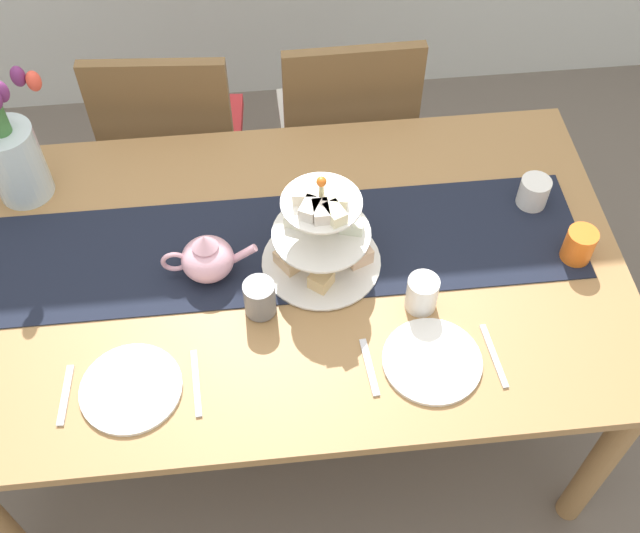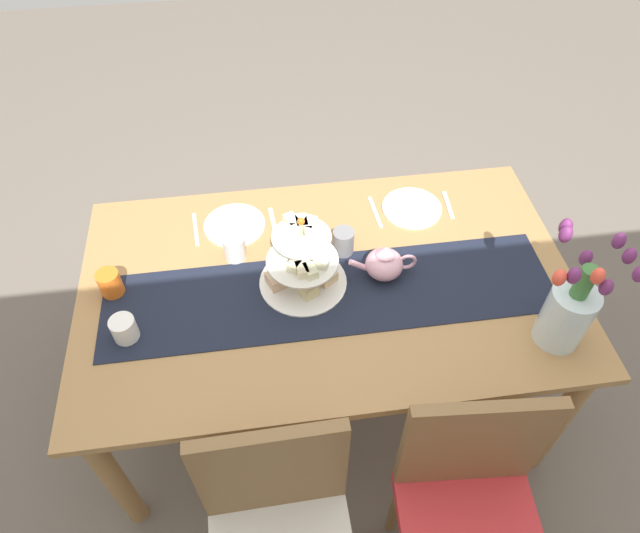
{
  "view_description": "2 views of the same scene",
  "coord_description": "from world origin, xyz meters",
  "px_view_note": "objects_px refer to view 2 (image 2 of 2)",
  "views": [
    {
      "loc": [
        -0.04,
        -1.18,
        2.27
      ],
      "look_at": [
        0.07,
        -0.08,
        0.82
      ],
      "focal_mm": 43.21,
      "sensor_mm": 36.0,
      "label": 1
    },
    {
      "loc": [
        0.2,
        1.24,
        2.24
      ],
      "look_at": [
        0.02,
        -0.01,
        0.8
      ],
      "focal_mm": 31.81,
      "sensor_mm": 36.0,
      "label": 2
    }
  ],
  "objects_px": {
    "dining_table": "(327,297)",
    "mug_white_text": "(234,248)",
    "teapot": "(385,263)",
    "knife_right": "(196,229)",
    "mug_orange": "(110,283)",
    "knife_left": "(375,212)",
    "mug_grey": "(343,242)",
    "fork_left": "(448,205)",
    "tiered_cake_stand": "(302,264)",
    "chair_left": "(471,507)",
    "dinner_plate_right": "(235,225)",
    "tulip_vase": "(570,308)",
    "cream_jug": "(124,329)",
    "fork_right": "(273,222)",
    "dinner_plate_left": "(412,208)"
  },
  "relations": [
    {
      "from": "knife_right",
      "to": "knife_left",
      "type": "bearing_deg",
      "value": 180.0
    },
    {
      "from": "dining_table",
      "to": "knife_left",
      "type": "distance_m",
      "value": 0.4
    },
    {
      "from": "dining_table",
      "to": "mug_white_text",
      "type": "xyz_separation_m",
      "value": [
        0.31,
        -0.15,
        0.14
      ]
    },
    {
      "from": "fork_right",
      "to": "knife_right",
      "type": "relative_size",
      "value": 0.88
    },
    {
      "from": "knife_left",
      "to": "mug_grey",
      "type": "bearing_deg",
      "value": 49.75
    },
    {
      "from": "chair_left",
      "to": "fork_left",
      "type": "bearing_deg",
      "value": -100.67
    },
    {
      "from": "chair_left",
      "to": "mug_orange",
      "type": "xyz_separation_m",
      "value": [
        1.05,
        -0.78,
        0.28
      ]
    },
    {
      "from": "dinner_plate_left",
      "to": "mug_orange",
      "type": "relative_size",
      "value": 2.42
    },
    {
      "from": "dining_table",
      "to": "knife_right",
      "type": "height_order",
      "value": "knife_right"
    },
    {
      "from": "dinner_plate_left",
      "to": "dinner_plate_right",
      "type": "distance_m",
      "value": 0.68
    },
    {
      "from": "tiered_cake_stand",
      "to": "knife_left",
      "type": "xyz_separation_m",
      "value": [
        -0.32,
        -0.31,
        -0.1
      ]
    },
    {
      "from": "chair_left",
      "to": "dinner_plate_right",
      "type": "height_order",
      "value": "chair_left"
    },
    {
      "from": "knife_left",
      "to": "fork_left",
      "type": "bearing_deg",
      "value": 180.0
    },
    {
      "from": "teapot",
      "to": "knife_left",
      "type": "distance_m",
      "value": 0.32
    },
    {
      "from": "chair_left",
      "to": "tulip_vase",
      "type": "distance_m",
      "value": 0.66
    },
    {
      "from": "teapot",
      "to": "knife_left",
      "type": "relative_size",
      "value": 1.4
    },
    {
      "from": "dinner_plate_right",
      "to": "mug_white_text",
      "type": "bearing_deg",
      "value": 89.28
    },
    {
      "from": "tiered_cake_stand",
      "to": "fork_left",
      "type": "height_order",
      "value": "tiered_cake_stand"
    },
    {
      "from": "tulip_vase",
      "to": "cream_jug",
      "type": "relative_size",
      "value": 5.03
    },
    {
      "from": "teapot",
      "to": "mug_grey",
      "type": "relative_size",
      "value": 2.51
    },
    {
      "from": "cream_jug",
      "to": "mug_white_text",
      "type": "bearing_deg",
      "value": -140.2
    },
    {
      "from": "dinner_plate_right",
      "to": "mug_white_text",
      "type": "xyz_separation_m",
      "value": [
        0.0,
        0.16,
        0.04
      ]
    },
    {
      "from": "cream_jug",
      "to": "knife_right",
      "type": "height_order",
      "value": "cream_jug"
    },
    {
      "from": "mug_white_text",
      "to": "knife_right",
      "type": "bearing_deg",
      "value": -48.21
    },
    {
      "from": "tulip_vase",
      "to": "fork_left",
      "type": "bearing_deg",
      "value": -75.82
    },
    {
      "from": "teapot",
      "to": "tulip_vase",
      "type": "distance_m",
      "value": 0.59
    },
    {
      "from": "teapot",
      "to": "knife_right",
      "type": "height_order",
      "value": "teapot"
    },
    {
      "from": "mug_grey",
      "to": "fork_left",
      "type": "bearing_deg",
      "value": -157.54
    },
    {
      "from": "teapot",
      "to": "tiered_cake_stand",
      "type": "bearing_deg",
      "value": 0.37
    },
    {
      "from": "dining_table",
      "to": "mug_grey",
      "type": "distance_m",
      "value": 0.21
    },
    {
      "from": "tulip_vase",
      "to": "knife_left",
      "type": "xyz_separation_m",
      "value": [
        0.45,
        -0.64,
        -0.15
      ]
    },
    {
      "from": "mug_orange",
      "to": "knife_left",
      "type": "bearing_deg",
      "value": -164.56
    },
    {
      "from": "mug_grey",
      "to": "mug_white_text",
      "type": "height_order",
      "value": "mug_grey"
    },
    {
      "from": "knife_right",
      "to": "cream_jug",
      "type": "bearing_deg",
      "value": 65.06
    },
    {
      "from": "tulip_vase",
      "to": "fork_right",
      "type": "relative_size",
      "value": 2.85
    },
    {
      "from": "cream_jug",
      "to": "knife_right",
      "type": "xyz_separation_m",
      "value": [
        -0.21,
        -0.46,
        -0.04
      ]
    },
    {
      "from": "tiered_cake_stand",
      "to": "tulip_vase",
      "type": "relative_size",
      "value": 0.71
    },
    {
      "from": "dining_table",
      "to": "fork_right",
      "type": "xyz_separation_m",
      "value": [
        0.16,
        -0.31,
        0.09
      ]
    },
    {
      "from": "chair_left",
      "to": "fork_left",
      "type": "distance_m",
      "value": 1.09
    },
    {
      "from": "fork_right",
      "to": "mug_grey",
      "type": "bearing_deg",
      "value": 142.13
    },
    {
      "from": "mug_white_text",
      "to": "dinner_plate_right",
      "type": "bearing_deg",
      "value": -90.72
    },
    {
      "from": "tulip_vase",
      "to": "knife_right",
      "type": "height_order",
      "value": "tulip_vase"
    },
    {
      "from": "knife_right",
      "to": "mug_white_text",
      "type": "height_order",
      "value": "mug_white_text"
    },
    {
      "from": "dining_table",
      "to": "knife_right",
      "type": "relative_size",
      "value": 10.0
    },
    {
      "from": "fork_right",
      "to": "teapot",
      "type": "bearing_deg",
      "value": 138.96
    },
    {
      "from": "tulip_vase",
      "to": "cream_jug",
      "type": "height_order",
      "value": "tulip_vase"
    },
    {
      "from": "mug_grey",
      "to": "mug_orange",
      "type": "relative_size",
      "value": 1.0
    },
    {
      "from": "knife_right",
      "to": "mug_white_text",
      "type": "distance_m",
      "value": 0.22
    },
    {
      "from": "fork_left",
      "to": "knife_left",
      "type": "relative_size",
      "value": 0.88
    },
    {
      "from": "knife_left",
      "to": "mug_orange",
      "type": "height_order",
      "value": "mug_orange"
    }
  ]
}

